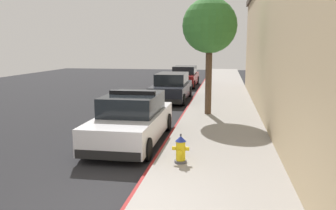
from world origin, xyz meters
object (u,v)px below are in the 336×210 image
at_px(parked_car_dark_far, 185,77).
at_px(fire_hydrant, 181,149).
at_px(parked_car_silver_ahead, 172,88).
at_px(police_cruiser, 132,120).
at_px(street_tree, 210,27).

bearing_deg(parked_car_dark_far, fire_hydrant, -83.60).
distance_m(parked_car_silver_ahead, fire_hydrant, 11.13).
xyz_separation_m(parked_car_silver_ahead, parked_car_dark_far, (-0.10, 7.22, 0.00)).
height_order(parked_car_dark_far, fire_hydrant, parked_car_dark_far).
relative_size(parked_car_silver_ahead, fire_hydrant, 6.37).
height_order(police_cruiser, parked_car_silver_ahead, police_cruiser).
bearing_deg(parked_car_dark_far, street_tree, -78.28).
relative_size(parked_car_dark_far, street_tree, 0.97).
xyz_separation_m(parked_car_dark_far, fire_hydrant, (2.04, -18.18, -0.26)).
bearing_deg(street_tree, police_cruiser, -116.02).
height_order(parked_car_dark_far, street_tree, street_tree).
bearing_deg(street_tree, fire_hydrant, -93.08).
height_order(police_cruiser, fire_hydrant, police_cruiser).
bearing_deg(fire_hydrant, police_cruiser, 131.12).
bearing_deg(police_cruiser, parked_car_silver_ahead, 90.58).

